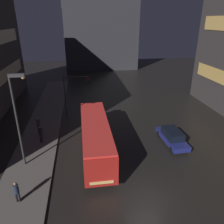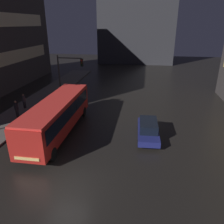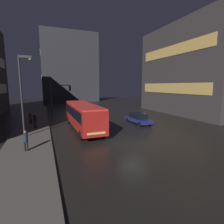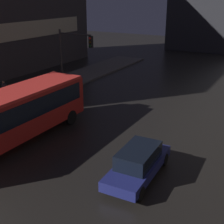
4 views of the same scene
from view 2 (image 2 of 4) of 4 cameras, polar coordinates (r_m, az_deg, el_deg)
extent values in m
plane|color=black|center=(14.22, -11.93, -19.03)|extent=(120.00, 120.00, 0.00)
cube|color=#56514C|center=(25.66, -23.19, -0.70)|extent=(4.00, 48.00, 0.15)
cube|color=#2D2D33|center=(59.36, 6.68, 23.91)|extent=(18.00, 12.00, 22.46)
cube|color=beige|center=(60.46, -2.56, 20.64)|extent=(0.24, 10.20, 1.80)
cube|color=#AD1E19|center=(19.80, -14.01, -0.79)|extent=(2.56, 11.10, 2.42)
cube|color=black|center=(19.63, -14.14, 0.46)|extent=(2.61, 10.21, 1.10)
cube|color=red|center=(19.35, -14.36, 2.74)|extent=(2.51, 10.87, 0.16)
cube|color=#F4CC72|center=(15.79, -21.36, -11.31)|extent=(1.76, 0.11, 0.20)
cylinder|color=black|center=(16.59, -15.23, -10.60)|extent=(0.25, 1.00, 1.00)
cylinder|color=black|center=(17.59, -22.24, -9.55)|extent=(0.25, 1.00, 1.00)
cylinder|color=black|center=(23.51, -7.39, 0.09)|extent=(0.25, 1.00, 1.00)
cylinder|color=black|center=(24.23, -12.65, 0.40)|extent=(0.25, 1.00, 1.00)
cube|color=navy|center=(19.29, 9.37, -5.01)|extent=(1.96, 4.79, 0.50)
cube|color=black|center=(19.02, 9.48, -3.36)|extent=(1.60, 2.66, 0.73)
cylinder|color=black|center=(18.01, 12.07, -8.15)|extent=(0.23, 0.65, 0.64)
cylinder|color=black|center=(17.90, 6.99, -7.98)|extent=(0.23, 0.65, 0.64)
cylinder|color=black|center=(20.94, 11.31, -3.58)|extent=(0.23, 0.65, 0.64)
cylinder|color=black|center=(20.84, 6.97, -3.42)|extent=(0.23, 0.65, 0.64)
cylinder|color=black|center=(27.12, -22.02, 1.77)|extent=(0.14, 0.14, 0.82)
cylinder|color=black|center=(27.03, -21.69, 1.76)|extent=(0.14, 0.14, 0.82)
cylinder|color=#333338|center=(26.84, -22.08, 3.27)|extent=(0.52, 0.52, 0.68)
sphere|color=#8C664C|center=(26.71, -22.22, 4.19)|extent=(0.22, 0.22, 0.22)
cylinder|color=black|center=(24.73, -23.68, -0.32)|extent=(0.14, 0.14, 0.88)
cylinder|color=black|center=(24.63, -23.33, -0.35)|extent=(0.14, 0.14, 0.88)
cylinder|color=black|center=(24.41, -23.79, 1.41)|extent=(0.43, 0.43, 0.73)
sphere|color=#8C664C|center=(24.26, -23.96, 2.47)|extent=(0.22, 0.22, 0.22)
cylinder|color=#2D2D2D|center=(28.45, -13.55, 8.52)|extent=(0.16, 0.16, 5.70)
cylinder|color=#2D2D2D|center=(27.44, -11.04, 13.67)|extent=(3.01, 0.12, 0.12)
cube|color=black|center=(27.05, -7.88, 12.67)|extent=(0.30, 0.24, 0.90)
sphere|color=red|center=(26.87, -8.00, 13.21)|extent=(0.18, 0.18, 0.18)
sphere|color=#3B2B07|center=(26.92, -7.97, 12.62)|extent=(0.18, 0.18, 0.18)
sphere|color=black|center=(26.96, -7.93, 12.04)|extent=(0.18, 0.18, 0.18)
camera|label=1|loc=(9.06, -97.44, 15.49)|focal=35.00mm
camera|label=3|loc=(13.13, -92.08, -19.58)|focal=28.00mm
camera|label=4|loc=(7.90, 57.49, 5.42)|focal=50.00mm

